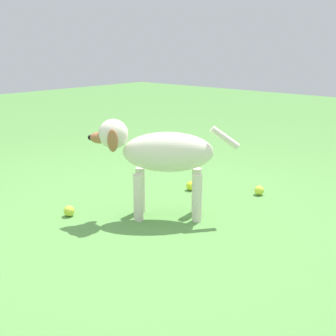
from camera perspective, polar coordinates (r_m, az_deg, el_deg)
name	(u,v)px	position (r m, az deg, el deg)	size (l,w,h in m)	color
ground	(133,226)	(2.51, -4.67, -7.67)	(14.00, 14.00, 0.00)	#548C42
dog	(159,154)	(2.51, -1.18, 1.92)	(0.60, 0.71, 0.60)	silver
tennis_ball_0	(259,190)	(3.05, 12.01, -2.91)	(0.07, 0.07, 0.07)	#CCE03D
tennis_ball_1	(69,211)	(2.69, -12.99, -5.57)	(0.07, 0.07, 0.07)	#C6D73F
tennis_ball_2	(191,186)	(3.08, 3.03, -2.38)	(0.07, 0.07, 0.07)	#C8DD2B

